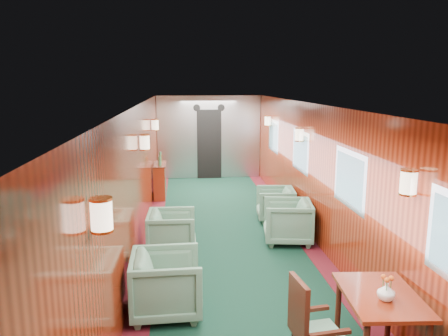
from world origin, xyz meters
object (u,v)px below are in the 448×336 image
at_px(armchair_right_near, 287,221).
at_px(credenza, 160,180).
at_px(side_chair, 310,325).
at_px(armchair_left_near, 167,284).
at_px(dining_table, 380,305).
at_px(armchair_left_far, 172,232).
at_px(armchair_right_far, 275,204).

bearing_deg(armchair_right_near, credenza, -136.11).
xyz_separation_m(side_chair, armchair_left_near, (-1.36, 1.33, -0.16)).
bearing_deg(side_chair, armchair_left_near, 128.14).
relative_size(credenza, armchair_left_near, 1.31).
distance_m(side_chair, armchair_right_near, 3.63).
bearing_deg(credenza, dining_table, -70.09).
bearing_deg(armchair_left_near, credenza, 1.93).
bearing_deg(armchair_left_far, side_chair, -156.21).
bearing_deg(armchair_left_far, credenza, 7.11).
distance_m(dining_table, armchair_left_near, 2.42).
bearing_deg(side_chair, armchair_left_far, 104.74).
height_order(armchair_left_near, armchair_left_far, armchair_left_near).
distance_m(credenza, armchair_right_near, 4.07).
relative_size(side_chair, armchair_right_far, 1.36).
distance_m(armchair_left_far, armchair_right_near, 2.03).
distance_m(side_chair, credenza, 7.08).
bearing_deg(armchair_right_far, dining_table, 5.83).
xyz_separation_m(credenza, armchair_right_far, (2.41, -2.08, -0.09)).
bearing_deg(dining_table, side_chair, -163.94).
bearing_deg(armchair_left_far, armchair_right_near, -79.57).
height_order(dining_table, armchair_left_near, armchair_left_near).
distance_m(armchair_left_far, armchair_right_far, 2.57).
relative_size(dining_table, side_chair, 1.03).
bearing_deg(dining_table, armchair_left_far, 128.21).
distance_m(dining_table, armchair_right_near, 3.42).
bearing_deg(credenza, side_chair, -76.21).
bearing_deg(credenza, armchair_left_far, -84.40).
xyz_separation_m(side_chair, credenza, (-1.69, 6.88, -0.12)).
bearing_deg(armchair_right_far, armchair_left_far, -47.48).
relative_size(side_chair, armchair_right_near, 1.23).
distance_m(credenza, armchair_right_far, 3.18).
xyz_separation_m(dining_table, armchair_right_far, (-0.03, 4.64, -0.29)).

